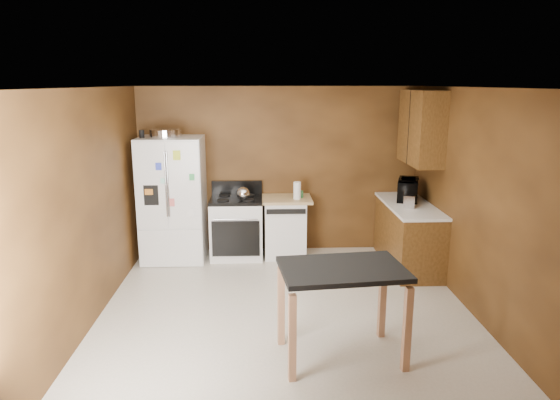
{
  "coord_description": "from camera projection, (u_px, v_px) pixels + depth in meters",
  "views": [
    {
      "loc": [
        -0.27,
        -5.22,
        2.55
      ],
      "look_at": [
        -0.04,
        0.85,
        1.12
      ],
      "focal_mm": 32.0,
      "sensor_mm": 36.0,
      "label": 1
    }
  ],
  "objects": [
    {
      "name": "ceiling",
      "position": [
        287.0,
        88.0,
        5.1
      ],
      "size": [
        4.5,
        4.5,
        0.0
      ],
      "primitive_type": "plane",
      "rotation": [
        3.14,
        0.0,
        0.0
      ],
      "color": "white",
      "rests_on": "ground"
    },
    {
      "name": "roasting_pan",
      "position": [
        165.0,
        133.0,
        7.0
      ],
      "size": [
        0.44,
        0.44,
        0.11
      ],
      "primitive_type": "cylinder",
      "color": "silver",
      "rests_on": "refrigerator"
    },
    {
      "name": "island",
      "position": [
        342.0,
        282.0,
        4.59
      ],
      "size": [
        1.2,
        0.87,
        0.91
      ],
      "color": "black",
      "rests_on": "ground"
    },
    {
      "name": "wall_front",
      "position": [
        304.0,
        291.0,
        3.2
      ],
      "size": [
        4.2,
        0.0,
        4.2
      ],
      "primitive_type": "plane",
      "rotation": [
        -1.57,
        0.0,
        0.0
      ],
      "color": "brown",
      "rests_on": "ground"
    },
    {
      "name": "floor",
      "position": [
        286.0,
        312.0,
        5.67
      ],
      "size": [
        4.5,
        4.5,
        0.0
      ],
      "primitive_type": "plane",
      "color": "beige",
      "rests_on": "ground"
    },
    {
      "name": "gas_range",
      "position": [
        237.0,
        227.0,
        7.41
      ],
      "size": [
        0.76,
        0.68,
        1.1
      ],
      "color": "white",
      "rests_on": "ground"
    },
    {
      "name": "paper_towel",
      "position": [
        297.0,
        191.0,
        7.26
      ],
      "size": [
        0.14,
        0.14,
        0.25
      ],
      "primitive_type": "cylinder",
      "rotation": [
        0.0,
        0.0,
        -0.29
      ],
      "color": "white",
      "rests_on": "dishwasher"
    },
    {
      "name": "wall_right",
      "position": [
        478.0,
        204.0,
        5.46
      ],
      "size": [
        0.0,
        4.5,
        4.5
      ],
      "primitive_type": "plane",
      "rotation": [
        1.57,
        0.0,
        -1.57
      ],
      "color": "brown",
      "rests_on": "ground"
    },
    {
      "name": "pen_cup",
      "position": [
        142.0,
        134.0,
        6.9
      ],
      "size": [
        0.07,
        0.07,
        0.11
      ],
      "primitive_type": "cylinder",
      "color": "black",
      "rests_on": "refrigerator"
    },
    {
      "name": "wall_left",
      "position": [
        90.0,
        208.0,
        5.3
      ],
      "size": [
        0.0,
        4.5,
        4.5
      ],
      "primitive_type": "plane",
      "rotation": [
        1.57,
        0.0,
        1.57
      ],
      "color": "brown",
      "rests_on": "ground"
    },
    {
      "name": "kettle",
      "position": [
        243.0,
        194.0,
        7.15
      ],
      "size": [
        0.19,
        0.19,
        0.19
      ],
      "primitive_type": "sphere",
      "color": "silver",
      "rests_on": "gas_range"
    },
    {
      "name": "green_canister",
      "position": [
        300.0,
        194.0,
        7.38
      ],
      "size": [
        0.09,
        0.09,
        0.1
      ],
      "primitive_type": "cylinder",
      "rotation": [
        0.0,
        0.0,
        0.04
      ],
      "color": "#399655",
      "rests_on": "dishwasher"
    },
    {
      "name": "toaster",
      "position": [
        409.0,
        201.0,
        6.77
      ],
      "size": [
        0.21,
        0.27,
        0.17
      ],
      "primitive_type": "cube",
      "rotation": [
        0.0,
        0.0,
        -0.33
      ],
      "color": "silver",
      "rests_on": "right_cabinets"
    },
    {
      "name": "dishwasher",
      "position": [
        285.0,
        226.0,
        7.47
      ],
      "size": [
        0.78,
        0.63,
        0.89
      ],
      "color": "white",
      "rests_on": "ground"
    },
    {
      "name": "refrigerator",
      "position": [
        173.0,
        199.0,
        7.22
      ],
      "size": [
        0.9,
        0.8,
        1.8
      ],
      "color": "white",
      "rests_on": "ground"
    },
    {
      "name": "right_cabinets",
      "position": [
        412.0,
        203.0,
        6.97
      ],
      "size": [
        0.63,
        1.58,
        2.45
      ],
      "color": "brown",
      "rests_on": "ground"
    },
    {
      "name": "microwave",
      "position": [
        408.0,
        191.0,
        7.15
      ],
      "size": [
        0.49,
        0.59,
        0.28
      ],
      "primitive_type": "imported",
      "rotation": [
        0.0,
        0.0,
        1.24
      ],
      "color": "black",
      "rests_on": "right_cabinets"
    },
    {
      "name": "wall_back",
      "position": [
        279.0,
        170.0,
        7.57
      ],
      "size": [
        4.2,
        0.0,
        4.2
      ],
      "primitive_type": "plane",
      "rotation": [
        1.57,
        0.0,
        0.0
      ],
      "color": "brown",
      "rests_on": "ground"
    }
  ]
}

